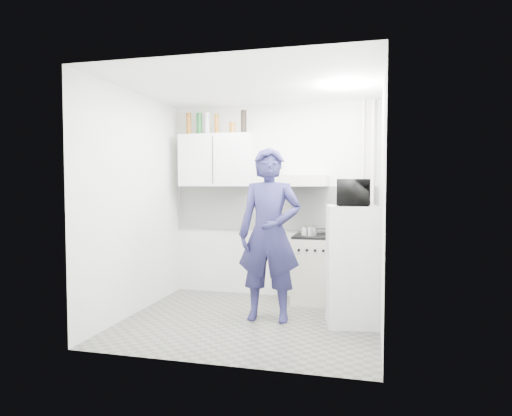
# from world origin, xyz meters

# --- Properties ---
(floor) EXTENTS (2.80, 2.80, 0.00)m
(floor) POSITION_xyz_m (0.00, 0.00, 0.00)
(floor) COLOR #5F5F59
(floor) RESTS_ON ground
(ceiling) EXTENTS (2.80, 2.80, 0.00)m
(ceiling) POSITION_xyz_m (0.00, 0.00, 2.60)
(ceiling) COLOR white
(ceiling) RESTS_ON wall_back
(wall_back) EXTENTS (2.80, 0.00, 2.80)m
(wall_back) POSITION_xyz_m (0.00, 1.25, 1.30)
(wall_back) COLOR white
(wall_back) RESTS_ON floor
(wall_left) EXTENTS (0.00, 2.60, 2.60)m
(wall_left) POSITION_xyz_m (-1.40, 0.00, 1.30)
(wall_left) COLOR white
(wall_left) RESTS_ON floor
(wall_right) EXTENTS (0.00, 2.60, 2.60)m
(wall_right) POSITION_xyz_m (1.40, 0.00, 1.30)
(wall_right) COLOR white
(wall_right) RESTS_ON floor
(person) EXTENTS (0.73, 0.49, 1.93)m
(person) POSITION_xyz_m (0.19, 0.13, 0.97)
(person) COLOR #22214B
(person) RESTS_ON floor
(stove) EXTENTS (0.53, 0.53, 0.84)m
(stove) POSITION_xyz_m (0.58, 1.00, 0.42)
(stove) COLOR beige
(stove) RESTS_ON floor
(fridge) EXTENTS (0.62, 0.62, 1.30)m
(fridge) POSITION_xyz_m (1.10, 0.20, 0.65)
(fridge) COLOR silver
(fridge) RESTS_ON floor
(stove_top) EXTENTS (0.50, 0.50, 0.03)m
(stove_top) POSITION_xyz_m (0.58, 1.00, 0.86)
(stove_top) COLOR black
(stove_top) RESTS_ON stove
(saucepan) EXTENTS (0.20, 0.20, 0.11)m
(saucepan) POSITION_xyz_m (0.53, 0.96, 0.93)
(saucepan) COLOR silver
(saucepan) RESTS_ON stove_top
(microwave) EXTENTS (0.54, 0.38, 0.28)m
(microwave) POSITION_xyz_m (1.10, 0.20, 1.44)
(microwave) COLOR black
(microwave) RESTS_ON fridge
(bottle_a) EXTENTS (0.07, 0.07, 0.30)m
(bottle_a) POSITION_xyz_m (-1.16, 1.07, 2.35)
(bottle_a) COLOR brown
(bottle_a) RESTS_ON upper_cabinet
(bottle_b) EXTENTS (0.08, 0.08, 0.30)m
(bottle_b) POSITION_xyz_m (-1.01, 1.07, 2.35)
(bottle_b) COLOR #144C1E
(bottle_b) RESTS_ON upper_cabinet
(bottle_c) EXTENTS (0.07, 0.07, 0.30)m
(bottle_c) POSITION_xyz_m (-0.89, 1.07, 2.35)
(bottle_c) COLOR #B2B7BC
(bottle_c) RESTS_ON upper_cabinet
(bottle_d) EXTENTS (0.06, 0.06, 0.28)m
(bottle_d) POSITION_xyz_m (-0.76, 1.07, 2.34)
(bottle_d) COLOR brown
(bottle_d) RESTS_ON upper_cabinet
(canister_b) EXTENTS (0.08, 0.08, 0.16)m
(canister_b) POSITION_xyz_m (-0.53, 1.07, 2.28)
(canister_b) COLOR brown
(canister_b) RESTS_ON upper_cabinet
(bottle_e) EXTENTS (0.08, 0.08, 0.31)m
(bottle_e) POSITION_xyz_m (-0.37, 1.07, 2.35)
(bottle_e) COLOR black
(bottle_e) RESTS_ON upper_cabinet
(upper_cabinet) EXTENTS (1.00, 0.35, 0.70)m
(upper_cabinet) POSITION_xyz_m (-0.75, 1.07, 1.85)
(upper_cabinet) COLOR silver
(upper_cabinet) RESTS_ON wall_back
(range_hood) EXTENTS (0.60, 0.50, 0.14)m
(range_hood) POSITION_xyz_m (0.45, 1.00, 1.57)
(range_hood) COLOR beige
(range_hood) RESTS_ON wall_back
(backsplash) EXTENTS (2.74, 0.03, 0.60)m
(backsplash) POSITION_xyz_m (0.00, 1.24, 1.20)
(backsplash) COLOR white
(backsplash) RESTS_ON wall_back
(pipe_a) EXTENTS (0.05, 0.05, 2.60)m
(pipe_a) POSITION_xyz_m (1.30, 1.17, 1.30)
(pipe_a) COLOR beige
(pipe_a) RESTS_ON floor
(pipe_b) EXTENTS (0.04, 0.04, 2.60)m
(pipe_b) POSITION_xyz_m (1.18, 1.17, 1.30)
(pipe_b) COLOR beige
(pipe_b) RESTS_ON floor
(ceiling_spot_fixture) EXTENTS (0.10, 0.10, 0.02)m
(ceiling_spot_fixture) POSITION_xyz_m (1.00, 0.20, 2.57)
(ceiling_spot_fixture) COLOR white
(ceiling_spot_fixture) RESTS_ON ceiling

